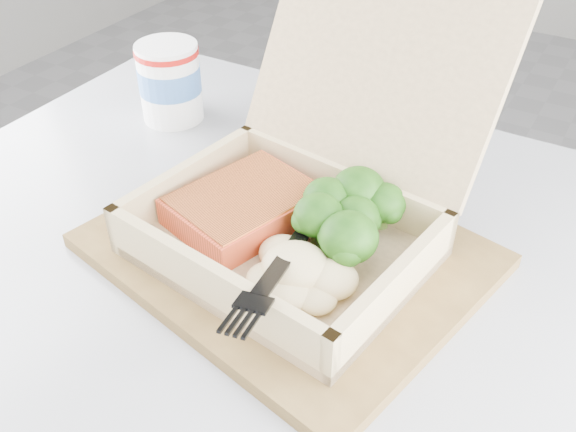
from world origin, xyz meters
The scene contains 10 objects.
floor centered at (0.00, 0.00, 0.00)m, with size 4.00×4.00×0.00m, color #96969C.
cafe_table centered at (-0.11, -0.63, 0.53)m, with size 0.75×0.75×0.71m.
serving_tray centered at (-0.08, -0.58, 0.72)m, with size 0.32×0.25×0.01m, color brown.
takeout_container centered at (-0.07, -0.55, 0.77)m, with size 0.27×0.30×0.20m.
salmon_fillet centered at (-0.12, -0.58, 0.75)m, with size 0.09×0.12×0.03m, color #E5492C.
broccoli_pile centered at (-0.02, -0.55, 0.75)m, with size 0.11×0.11×0.04m, color #2C6B17, non-canonical shape.
mashed_potatoes centered at (-0.04, -0.62, 0.75)m, with size 0.09×0.08×0.03m, color beige.
plastic_fork centered at (-0.05, -0.61, 0.76)m, with size 0.05×0.17×0.03m.
paper_cup centered at (-0.33, -0.43, 0.76)m, with size 0.07×0.07×0.09m.
receipt centered at (-0.09, -0.42, 0.71)m, with size 0.08×0.16×0.00m, color silver.
Camera 1 is at (0.14, -0.95, 1.09)m, focal length 40.00 mm.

